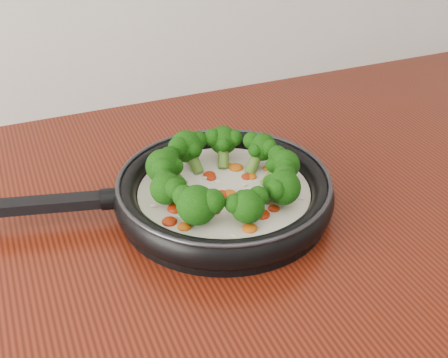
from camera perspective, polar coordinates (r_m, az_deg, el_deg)
name	(u,v)px	position (r m, az deg, el deg)	size (l,w,h in m)	color
skillet	(221,190)	(0.81, -0.28, -1.07)	(0.50, 0.37, 0.09)	black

